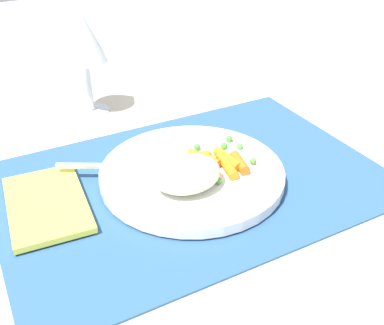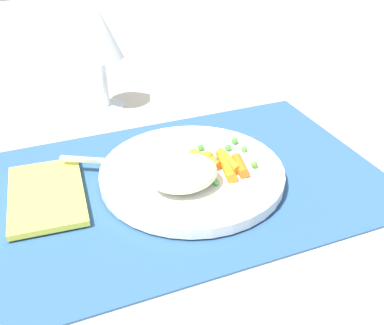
% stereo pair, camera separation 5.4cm
% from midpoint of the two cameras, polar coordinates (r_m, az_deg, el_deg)
% --- Properties ---
extents(ground_plane, '(2.40, 2.40, 0.00)m').
position_cam_midpoint_polar(ground_plane, '(0.62, -2.49, -2.48)').
color(ground_plane, beige).
extents(placemat, '(0.51, 0.35, 0.01)m').
position_cam_midpoint_polar(placemat, '(0.62, -2.50, -2.25)').
color(placemat, '#2D5684').
rests_on(placemat, ground_plane).
extents(plate, '(0.25, 0.25, 0.01)m').
position_cam_midpoint_polar(plate, '(0.61, -2.52, -1.45)').
color(plate, white).
rests_on(plate, placemat).
extents(rice_mound, '(0.09, 0.07, 0.04)m').
position_cam_midpoint_polar(rice_mound, '(0.56, -3.42, -1.49)').
color(rice_mound, beige).
rests_on(rice_mound, plate).
extents(carrot_portion, '(0.08, 0.08, 0.02)m').
position_cam_midpoint_polar(carrot_portion, '(0.61, 0.51, 0.04)').
color(carrot_portion, orange).
rests_on(carrot_portion, plate).
extents(pea_scatter, '(0.10, 0.10, 0.01)m').
position_cam_midpoint_polar(pea_scatter, '(0.63, 0.48, 0.78)').
color(pea_scatter, '#55A542').
rests_on(pea_scatter, plate).
extents(fork, '(0.19, 0.11, 0.01)m').
position_cam_midpoint_polar(fork, '(0.61, -7.57, -0.58)').
color(fork, '#BDBDBD').
rests_on(fork, plate).
extents(wine_glass, '(0.08, 0.08, 0.18)m').
position_cam_midpoint_polar(wine_glass, '(0.79, -15.50, 14.69)').
color(wine_glass, silver).
rests_on(wine_glass, ground_plane).
extents(napkin, '(0.10, 0.15, 0.01)m').
position_cam_midpoint_polar(napkin, '(0.60, -20.23, -4.97)').
color(napkin, '#EAE54C').
rests_on(napkin, placemat).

